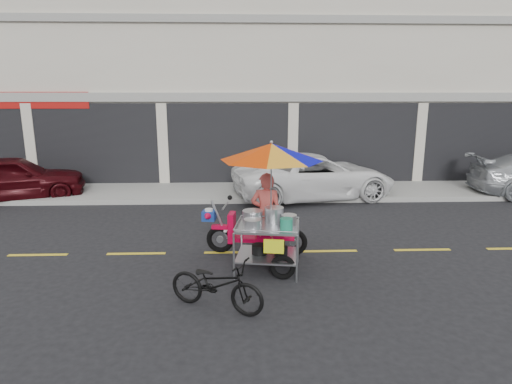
{
  "coord_description": "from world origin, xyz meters",
  "views": [
    {
      "loc": [
        -1.83,
        -8.39,
        3.24
      ],
      "look_at": [
        -1.5,
        0.6,
        1.15
      ],
      "focal_mm": 30.0,
      "sensor_mm": 36.0,
      "label": 1
    }
  ],
  "objects_px": {
    "maroon_sedan": "(12,178)",
    "near_bicycle": "(216,284)",
    "white_pickup": "(314,176)",
    "food_vendor_rig": "(268,187)"
  },
  "relations": [
    {
      "from": "maroon_sedan",
      "to": "near_bicycle",
      "type": "distance_m",
      "value": 9.68
    },
    {
      "from": "maroon_sedan",
      "to": "white_pickup",
      "type": "relative_size",
      "value": 0.81
    },
    {
      "from": "food_vendor_rig",
      "to": "white_pickup",
      "type": "bearing_deg",
      "value": 79.93
    },
    {
      "from": "maroon_sedan",
      "to": "white_pickup",
      "type": "xyz_separation_m",
      "value": [
        9.29,
        -0.04,
        0.0
      ]
    },
    {
      "from": "maroon_sedan",
      "to": "near_bicycle",
      "type": "bearing_deg",
      "value": -157.68
    },
    {
      "from": "white_pickup",
      "to": "maroon_sedan",
      "type": "bearing_deg",
      "value": 77.25
    },
    {
      "from": "maroon_sedan",
      "to": "white_pickup",
      "type": "distance_m",
      "value": 9.29
    },
    {
      "from": "maroon_sedan",
      "to": "near_bicycle",
      "type": "relative_size",
      "value": 2.62
    },
    {
      "from": "near_bicycle",
      "to": "food_vendor_rig",
      "type": "distance_m",
      "value": 2.28
    },
    {
      "from": "maroon_sedan",
      "to": "near_bicycle",
      "type": "height_order",
      "value": "maroon_sedan"
    }
  ]
}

